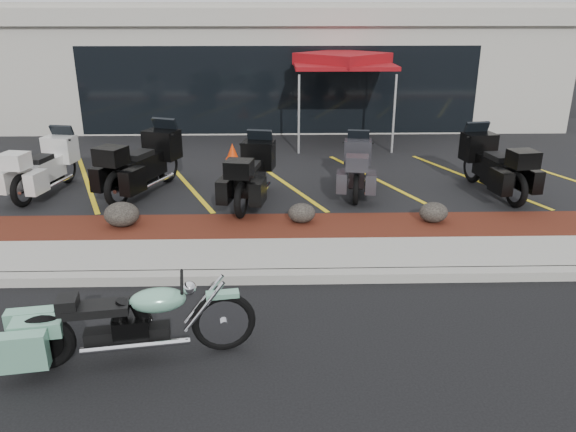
{
  "coord_description": "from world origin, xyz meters",
  "views": [
    {
      "loc": [
        -0.16,
        -6.65,
        3.86
      ],
      "look_at": [
        0.04,
        1.2,
        0.93
      ],
      "focal_mm": 35.0,
      "sensor_mm": 36.0,
      "label": 1
    }
  ],
  "objects_px": {
    "hero_cruiser": "(223,313)",
    "traffic_cone": "(232,152)",
    "touring_white": "(65,154)",
    "popup_canopy": "(343,62)"
  },
  "relations": [
    {
      "from": "hero_cruiser",
      "to": "traffic_cone",
      "type": "bearing_deg",
      "value": 84.24
    },
    {
      "from": "traffic_cone",
      "to": "hero_cruiser",
      "type": "bearing_deg",
      "value": -86.83
    },
    {
      "from": "hero_cruiser",
      "to": "touring_white",
      "type": "distance_m",
      "value": 7.62
    },
    {
      "from": "touring_white",
      "to": "popup_canopy",
      "type": "relative_size",
      "value": 0.73
    },
    {
      "from": "traffic_cone",
      "to": "touring_white",
      "type": "bearing_deg",
      "value": -151.85
    },
    {
      "from": "touring_white",
      "to": "traffic_cone",
      "type": "height_order",
      "value": "touring_white"
    },
    {
      "from": "popup_canopy",
      "to": "touring_white",
      "type": "bearing_deg",
      "value": -158.11
    },
    {
      "from": "traffic_cone",
      "to": "popup_canopy",
      "type": "height_order",
      "value": "popup_canopy"
    },
    {
      "from": "hero_cruiser",
      "to": "touring_white",
      "type": "bearing_deg",
      "value": 113.03
    },
    {
      "from": "hero_cruiser",
      "to": "traffic_cone",
      "type": "xyz_separation_m",
      "value": [
        -0.46,
        8.37,
        -0.13
      ]
    }
  ]
}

